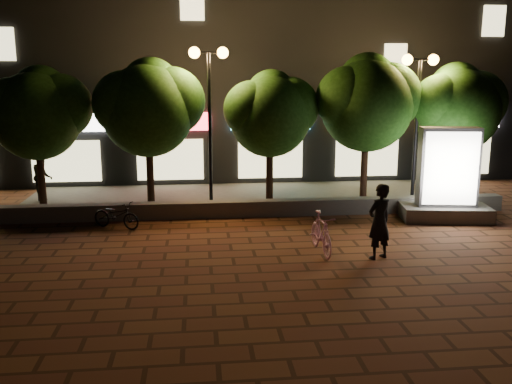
{
  "coord_description": "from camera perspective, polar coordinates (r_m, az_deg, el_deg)",
  "views": [
    {
      "loc": [
        -1.91,
        -12.82,
        4.39
      ],
      "look_at": [
        -0.38,
        1.5,
        1.31
      ],
      "focal_mm": 38.54,
      "sensor_mm": 36.0,
      "label": 1
    }
  ],
  "objects": [
    {
      "name": "rider",
      "position": [
        13.57,
        12.69,
        -3.01
      ],
      "size": [
        0.8,
        0.7,
        1.86
      ],
      "primitive_type": "imported",
      "rotation": [
        0.0,
        0.0,
        3.59
      ],
      "color": "black",
      "rests_on": "ground"
    },
    {
      "name": "scooter_parked",
      "position": [
        16.49,
        -14.3,
        -2.33
      ],
      "size": [
        1.59,
        1.14,
        0.79
      ],
      "primitive_type": "imported",
      "rotation": [
        0.0,
        0.0,
        1.11
      ],
      "color": "black",
      "rests_on": "ground"
    },
    {
      "name": "ground",
      "position": [
        13.68,
        2.26,
        -6.66
      ],
      "size": [
        80.0,
        80.0,
        0.0
      ],
      "primitive_type": "plane",
      "color": "#5A321C",
      "rests_on": "ground"
    },
    {
      "name": "street_lamp_left",
      "position": [
        18.03,
        -4.89,
        10.87
      ],
      "size": [
        1.26,
        0.36,
        5.18
      ],
      "color": "black",
      "rests_on": "sidewalk"
    },
    {
      "name": "tree_far_left",
      "position": [
        18.99,
        -21.69,
        7.91
      ],
      "size": [
        3.36,
        2.8,
        4.63
      ],
      "color": "#331E13",
      "rests_on": "sidewalk"
    },
    {
      "name": "sidewalk",
      "position": [
        19.89,
        -0.44,
        -0.57
      ],
      "size": [
        16.0,
        5.0,
        0.08
      ],
      "primitive_type": "cube",
      "color": "slate",
      "rests_on": "ground"
    },
    {
      "name": "pedestrian",
      "position": [
        20.68,
        -21.28,
        1.56
      ],
      "size": [
        0.84,
        0.96,
        1.67
      ],
      "primitive_type": "imported",
      "rotation": [
        0.0,
        0.0,
        1.86
      ],
      "color": "black",
      "rests_on": "sidewalk"
    },
    {
      "name": "scooter_pink",
      "position": [
        13.87,
        6.78,
        -4.25
      ],
      "size": [
        0.58,
        1.73,
        1.02
      ],
      "primitive_type": "imported",
      "rotation": [
        0.0,
        0.0,
        0.06
      ],
      "color": "pink",
      "rests_on": "ground"
    },
    {
      "name": "tree_left",
      "position": [
        18.37,
        -11.02,
        8.9
      ],
      "size": [
        3.6,
        3.0,
        4.89
      ],
      "color": "#331E13",
      "rests_on": "sidewalk"
    },
    {
      "name": "tree_right",
      "position": [
        19.18,
        11.55,
        9.36
      ],
      "size": [
        3.72,
        3.1,
        5.07
      ],
      "color": "#331E13",
      "rests_on": "sidewalk"
    },
    {
      "name": "building_block",
      "position": [
        25.89,
        -1.93,
        13.4
      ],
      "size": [
        28.0,
        8.12,
        11.3
      ],
      "color": "black",
      "rests_on": "ground"
    },
    {
      "name": "tree_far_right",
      "position": [
        20.38,
        20.22,
        8.46
      ],
      "size": [
        3.48,
        2.9,
        4.76
      ],
      "color": "#331E13",
      "rests_on": "sidewalk"
    },
    {
      "name": "tree_mid",
      "position": [
        18.48,
        1.58,
        8.42
      ],
      "size": [
        3.24,
        2.7,
        4.5
      ],
      "color": "#331E13",
      "rests_on": "sidewalk"
    },
    {
      "name": "street_lamp_right",
      "position": [
        19.49,
        16.51,
        10.12
      ],
      "size": [
        1.26,
        0.36,
        4.98
      ],
      "color": "black",
      "rests_on": "sidewalk"
    },
    {
      "name": "retaining_wall",
      "position": [
        17.42,
        0.36,
        -1.68
      ],
      "size": [
        16.0,
        0.45,
        0.5
      ],
      "primitive_type": "cube",
      "color": "slate",
      "rests_on": "ground"
    },
    {
      "name": "ad_kiosk",
      "position": [
        17.78,
        19.2,
        0.89
      ],
      "size": [
        2.81,
        1.71,
        2.86
      ],
      "color": "slate",
      "rests_on": "ground"
    }
  ]
}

